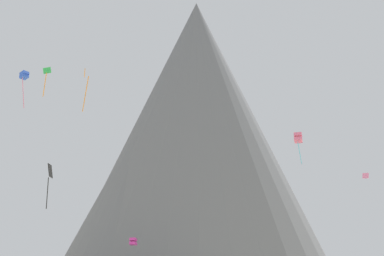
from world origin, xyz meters
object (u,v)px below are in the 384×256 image
(kite_black_low, at_px, (50,175))
(kite_blue_high, at_px, (24,76))
(kite_orange_mid, at_px, (85,80))
(rock_massif, at_px, (194,152))
(kite_magenta_low, at_px, (133,242))
(kite_rainbow_mid, at_px, (298,138))
(kite_pink_mid, at_px, (366,176))
(kite_green_high, at_px, (46,75))

(kite_black_low, bearing_deg, kite_blue_high, -102.17)
(kite_black_low, bearing_deg, kite_orange_mid, -173.15)
(rock_massif, relative_size, kite_magenta_low, 71.20)
(rock_massif, distance_m, kite_orange_mid, 54.86)
(kite_rainbow_mid, xyz_separation_m, kite_black_low, (-29.35, -32.25, -12.25))
(kite_blue_high, bearing_deg, kite_pink_mid, 143.69)
(kite_orange_mid, bearing_deg, kite_magenta_low, -154.08)
(kite_black_low, height_order, kite_blue_high, kite_blue_high)
(kite_orange_mid, xyz_separation_m, kite_pink_mid, (38.30, 32.69, -4.55))
(rock_massif, distance_m, kite_magenta_low, 34.93)
(kite_blue_high, bearing_deg, rock_massif, -174.92)
(kite_rainbow_mid, xyz_separation_m, kite_magenta_low, (-26.06, -2.82, -16.59))
(kite_black_low, relative_size, kite_orange_mid, 0.89)
(kite_blue_high, height_order, kite_green_high, kite_blue_high)
(kite_rainbow_mid, relative_size, kite_magenta_low, 4.59)
(kite_black_low, distance_m, kite_orange_mid, 11.56)
(kite_blue_high, height_order, kite_pink_mid, kite_blue_high)
(kite_rainbow_mid, bearing_deg, kite_orange_mid, 60.36)
(rock_massif, relative_size, kite_pink_mid, 76.86)
(kite_blue_high, bearing_deg, kite_rainbow_mid, 144.96)
(kite_magenta_low, height_order, kite_black_low, kite_black_low)
(kite_pink_mid, bearing_deg, rock_massif, 34.30)
(kite_pink_mid, bearing_deg, kite_black_low, 111.23)
(kite_rainbow_mid, bearing_deg, kite_magenta_low, 19.23)
(kite_magenta_low, bearing_deg, rock_massif, 84.11)
(kite_blue_high, bearing_deg, kite_orange_mid, 76.17)
(kite_magenta_low, xyz_separation_m, kite_blue_high, (-13.86, -13.18, 21.85))
(kite_orange_mid, bearing_deg, kite_green_high, -93.63)
(kite_rainbow_mid, height_order, kite_blue_high, kite_blue_high)
(rock_massif, bearing_deg, kite_magenta_low, -105.67)
(kite_black_low, relative_size, kite_pink_mid, 4.21)
(rock_massif, bearing_deg, kite_orange_mid, -99.29)
(rock_massif, xyz_separation_m, kite_pink_mid, (29.49, -21.21, -9.76))
(rock_massif, relative_size, kite_orange_mid, 16.24)
(kite_magenta_low, bearing_deg, kite_black_low, -86.61)
(kite_magenta_low, distance_m, kite_pink_mid, 39.12)
(rock_massif, height_order, kite_blue_high, rock_massif)
(kite_orange_mid, relative_size, kite_pink_mid, 4.73)
(kite_rainbow_mid, bearing_deg, kite_green_high, 51.26)
(rock_massif, height_order, kite_black_low, rock_massif)
(kite_rainbow_mid, relative_size, kite_pink_mid, 4.95)
(kite_orange_mid, xyz_separation_m, kite_green_high, (-5.72, 3.59, 2.25))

